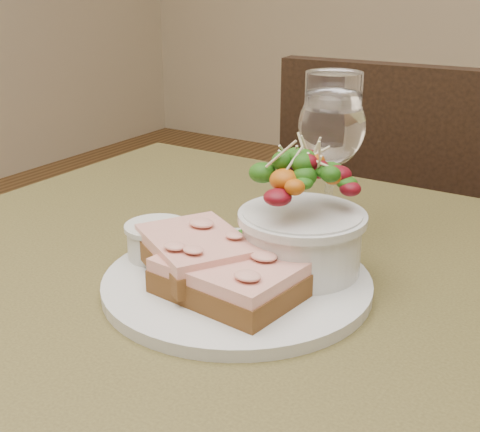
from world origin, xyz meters
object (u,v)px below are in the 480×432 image
Objects in this scene: chair_far at (403,346)px; salad_bowl at (302,214)px; sandwich_back at (196,252)px; wine_glass at (332,131)px; cafe_table at (215,364)px; sandwich_front at (230,277)px; ramekin at (157,239)px; dinner_plate at (237,283)px.

chair_far reaches higher than salad_bowl.
sandwich_back is 0.22m from wine_glass.
sandwich_front is (0.04, -0.04, 0.13)m from cafe_table.
ramekin is at bearing -159.72° from salad_bowl.
sandwich_back is 0.11m from salad_bowl.
chair_far is 6.14× the size of sandwich_back.
chair_far is at bearing 121.47° from sandwich_back.
wine_glass reaches higher than chair_far.
dinner_plate is at bearing 89.71° from chair_far.
wine_glass reaches higher than cafe_table.
cafe_table is 0.29m from wine_glass.
chair_far is at bearing 93.83° from dinner_plate.
sandwich_back reaches higher than sandwich_front.
sandwich_front is at bearing -15.40° from ramekin.
salad_bowl is at bearing 93.66° from chair_far.
ramekin is 0.16m from salad_bowl.
wine_glass is at bearing 92.05° from chair_far.
cafe_table is 0.15m from ramekin.
sandwich_front is at bearing 90.50° from chair_far.
dinner_plate is (0.05, -0.72, 0.46)m from chair_far.
salad_bowl reaches higher than ramekin.
wine_glass is (0.01, 0.18, 0.12)m from dinner_plate.
chair_far reaches higher than dinner_plate.
wine_glass reaches higher than dinner_plate.
ramekin is 0.49× the size of salad_bowl.
wine_glass is at bearing 86.81° from dinner_plate.
wine_glass is (-0.00, 0.21, 0.09)m from sandwich_front.
chair_far is 7.09× the size of salad_bowl.
salad_bowl reaches higher than sandwich_back.
salad_bowl is (0.08, 0.07, 0.04)m from sandwich_back.
salad_bowl is at bearing 49.30° from dinner_plate.
sandwich_front is (0.06, -0.75, 0.49)m from chair_far.
chair_far is at bearing 96.18° from wine_glass.
wine_glass is (0.06, -0.54, 0.58)m from chair_far.
cafe_table is 0.11m from dinner_plate.
sandwich_back is (-0.05, 0.02, 0.01)m from sandwich_front.
dinner_plate is at bearing -130.70° from salad_bowl.
cafe_table is at bearing 6.47° from ramekin.
sandwich_back is at bearing 86.76° from chair_far.
salad_bowl is at bearing 70.04° from sandwich_back.
sandwich_back is at bearing -103.46° from wine_glass.
cafe_table is 5.91× the size of sandwich_front.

